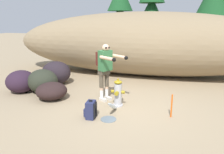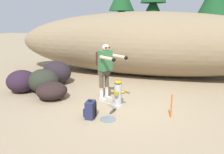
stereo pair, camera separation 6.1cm
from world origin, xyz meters
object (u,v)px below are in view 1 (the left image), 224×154
utility_worker (105,66)px  boulder_outlier (52,91)px  boulder_mid (21,81)px  spare_backpack (91,110)px  survey_stake (172,106)px  boulder_small (56,73)px  fire_hydrant (118,93)px  boulder_large (43,81)px

utility_worker → boulder_outlier: size_ratio=1.81×
boulder_mid → boulder_outlier: size_ratio=1.03×
spare_backpack → survey_stake: (1.92, 0.60, 0.08)m
boulder_outlier → boulder_small: bearing=114.8°
boulder_mid → survey_stake: size_ratio=1.62×
fire_hydrant → survey_stake: 1.52m
boulder_mid → survey_stake: bearing=-7.5°
survey_stake → boulder_large: bearing=169.1°
boulder_outlier → survey_stake: 3.57m
boulder_outlier → survey_stake: bearing=-5.2°
boulder_large → boulder_outlier: bearing=-38.2°
utility_worker → boulder_large: (-2.23, 0.13, -0.68)m
fire_hydrant → utility_worker: bearing=145.9°
fire_hydrant → boulder_mid: (-3.42, 0.28, 0.00)m
utility_worker → spare_backpack: 1.54m
boulder_mid → boulder_outlier: bearing=-13.5°
spare_backpack → boulder_large: (-2.25, 1.41, 0.18)m
fire_hydrant → utility_worker: size_ratio=0.47×
boulder_large → utility_worker: bearing=-3.3°
fire_hydrant → spare_backpack: size_ratio=1.70×
utility_worker → survey_stake: bearing=14.5°
survey_stake → utility_worker: bearing=160.8°
boulder_small → survey_stake: bearing=-23.6°
spare_backpack → utility_worker: bearing=-93.3°
spare_backpack → boulder_small: boulder_small is taller
boulder_small → boulder_outlier: (0.71, -1.54, -0.17)m
boulder_small → spare_backpack: bearing=-46.4°
utility_worker → survey_stake: utility_worker is taller
boulder_mid → boulder_small: boulder_small is taller
fire_hydrant → utility_worker: 0.91m
boulder_mid → boulder_small: bearing=62.8°
boulder_large → boulder_small: 1.06m
boulder_mid → boulder_outlier: (1.34, -0.32, -0.11)m
fire_hydrant → boulder_mid: fire_hydrant is taller
boulder_large → boulder_small: (-0.10, 1.06, 0.04)m
boulder_mid → utility_worker: bearing=0.7°
boulder_large → boulder_mid: bearing=-167.4°
fire_hydrant → boulder_large: (-2.70, 0.45, 0.03)m
boulder_outlier → spare_backpack: bearing=-29.4°
boulder_outlier → survey_stake: (3.56, -0.32, 0.04)m
utility_worker → boulder_mid: utility_worker is taller
boulder_small → boulder_outlier: size_ratio=1.15×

